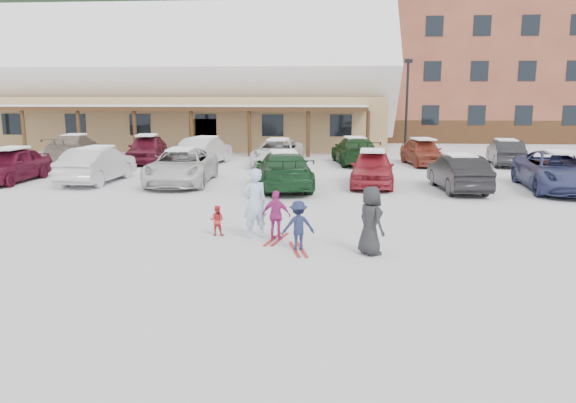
# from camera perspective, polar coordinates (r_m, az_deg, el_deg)

# --- Properties ---
(ground) EXTENTS (160.00, 160.00, 0.00)m
(ground) POSITION_cam_1_polar(r_m,az_deg,el_deg) (14.02, -1.54, -4.77)
(ground) COLOR white
(ground) RESTS_ON ground
(forested_hillside) EXTENTS (300.00, 70.00, 38.00)m
(forested_hillside) POSITION_cam_1_polar(r_m,az_deg,el_deg) (99.61, 3.77, 19.60)
(forested_hillside) COLOR black
(forested_hillside) RESTS_ON ground
(day_lodge) EXTENTS (29.12, 12.50, 10.38)m
(day_lodge) POSITION_cam_1_polar(r_m,az_deg,el_deg) (42.68, -9.88, 10.91)
(day_lodge) COLOR tan
(day_lodge) RESTS_ON ground
(alpine_hotel) EXTENTS (31.48, 14.01, 21.48)m
(alpine_hotel) POSITION_cam_1_polar(r_m,az_deg,el_deg) (53.23, 19.10, 15.50)
(alpine_hotel) COLOR brown
(alpine_hotel) RESTS_ON ground
(lamp_post) EXTENTS (0.50, 0.25, 5.99)m
(lamp_post) POSITION_cam_1_polar(r_m,az_deg,el_deg) (37.66, 11.99, 10.03)
(lamp_post) COLOR black
(lamp_post) RESTS_ON ground
(conifer_2) EXTENTS (5.28, 5.28, 12.24)m
(conifer_2) POSITION_cam_1_polar(r_m,az_deg,el_deg) (63.79, -25.75, 12.54)
(conifer_2) COLOR black
(conifer_2) RESTS_ON ground
(conifer_3) EXTENTS (3.96, 3.96, 9.18)m
(conifer_3) POSITION_cam_1_polar(r_m,az_deg,el_deg) (57.63, 9.19, 12.03)
(conifer_3) COLOR black
(conifer_3) RESTS_ON ground
(adult_skier) EXTENTS (0.82, 0.73, 1.88)m
(adult_skier) POSITION_cam_1_polar(r_m,az_deg,el_deg) (14.81, -3.41, -0.21)
(adult_skier) COLOR #ADCEEF
(adult_skier) RESTS_ON ground
(toddler_red) EXTENTS (0.43, 0.36, 0.82)m
(toddler_red) POSITION_cam_1_polar(r_m,az_deg,el_deg) (15.32, -7.22, -1.92)
(toddler_red) COLOR red
(toddler_red) RESTS_ON ground
(child_navy) EXTENTS (0.88, 0.62, 1.23)m
(child_navy) POSITION_cam_1_polar(r_m,az_deg,el_deg) (13.71, 1.05, -2.47)
(child_navy) COLOR #1B2245
(child_navy) RESTS_ON ground
(skis_child_navy) EXTENTS (0.50, 1.41, 0.03)m
(skis_child_navy) POSITION_cam_1_polar(r_m,az_deg,el_deg) (13.86, 1.04, -4.89)
(skis_child_navy) COLOR #A11A17
(skis_child_navy) RESTS_ON ground
(child_magenta) EXTENTS (0.83, 0.48, 1.32)m
(child_magenta) POSITION_cam_1_polar(r_m,az_deg,el_deg) (14.66, -1.19, -1.41)
(child_magenta) COLOR #B42A83
(child_magenta) RESTS_ON ground
(skis_child_magenta) EXTENTS (0.50, 1.41, 0.03)m
(skis_child_magenta) POSITION_cam_1_polar(r_m,az_deg,el_deg) (14.81, -1.18, -3.85)
(skis_child_magenta) COLOR #A11A17
(skis_child_magenta) RESTS_ON ground
(bystander_dark) EXTENTS (0.87, 0.96, 1.65)m
(bystander_dark) POSITION_cam_1_polar(r_m,az_deg,el_deg) (13.45, 8.40, -1.93)
(bystander_dark) COLOR #242426
(bystander_dark) RESTS_ON ground
(parked_car_0) EXTENTS (1.90, 4.42, 1.49)m
(parked_car_0) POSITION_cam_1_polar(r_m,az_deg,el_deg) (27.30, -26.29, 3.34)
(parked_car_0) COLOR #570E23
(parked_car_0) RESTS_ON ground
(parked_car_1) EXTENTS (1.86, 4.74, 1.54)m
(parked_car_1) POSITION_cam_1_polar(r_m,az_deg,el_deg) (25.69, -18.80, 3.55)
(parked_car_1) COLOR silver
(parked_car_1) RESTS_ON ground
(parked_car_2) EXTENTS (2.77, 5.51, 1.50)m
(parked_car_2) POSITION_cam_1_polar(r_m,az_deg,el_deg) (24.36, -10.77, 3.52)
(parked_car_2) COLOR silver
(parked_car_2) RESTS_ON ground
(parked_car_3) EXTENTS (2.97, 5.48, 1.51)m
(parked_car_3) POSITION_cam_1_polar(r_m,az_deg,el_deg) (22.70, -0.45, 3.20)
(parked_car_3) COLOR #173F20
(parked_car_3) RESTS_ON ground
(parked_car_4) EXTENTS (2.10, 4.48, 1.48)m
(parked_car_4) POSITION_cam_1_polar(r_m,az_deg,el_deg) (23.72, 8.55, 3.38)
(parked_car_4) COLOR #A62532
(parked_car_4) RESTS_ON ground
(parked_car_5) EXTENTS (1.80, 4.41, 1.42)m
(parked_car_5) POSITION_cam_1_polar(r_m,az_deg,el_deg) (23.23, 16.92, 2.80)
(parked_car_5) COLOR black
(parked_car_5) RESTS_ON ground
(parked_car_6) EXTENTS (3.01, 5.76, 1.55)m
(parked_car_6) POSITION_cam_1_polar(r_m,az_deg,el_deg) (24.67, 25.80, 2.78)
(parked_car_6) COLOR navy
(parked_car_6) RESTS_ON ground
(parked_car_7) EXTENTS (2.66, 5.41, 1.51)m
(parked_car_7) POSITION_cam_1_polar(r_m,az_deg,el_deg) (34.48, -20.84, 5.11)
(parked_car_7) COLOR gray
(parked_car_7) RESTS_ON ground
(parked_car_8) EXTENTS (2.50, 4.80, 1.56)m
(parked_car_8) POSITION_cam_1_polar(r_m,az_deg,el_deg) (32.35, -14.12, 5.20)
(parked_car_8) COLOR maroon
(parked_car_8) RESTS_ON ground
(parked_car_9) EXTENTS (2.32, 4.76, 1.50)m
(parked_car_9) POSITION_cam_1_polar(r_m,az_deg,el_deg) (30.87, -8.45, 5.10)
(parked_car_9) COLOR silver
(parked_car_9) RESTS_ON ground
(parked_car_10) EXTENTS (2.69, 5.25, 1.42)m
(parked_car_10) POSITION_cam_1_polar(r_m,az_deg,el_deg) (30.21, -1.01, 5.01)
(parked_car_10) COLOR white
(parked_car_10) RESTS_ON ground
(parked_car_11) EXTENTS (2.75, 5.30, 1.47)m
(parked_car_11) POSITION_cam_1_polar(r_m,az_deg,el_deg) (31.02, 6.80, 5.14)
(parked_car_11) COLOR #173818
(parked_car_11) RESTS_ON ground
(parked_car_12) EXTENTS (2.26, 4.38, 1.43)m
(parked_car_12) POSITION_cam_1_polar(r_m,az_deg,el_deg) (31.25, 13.53, 4.92)
(parked_car_12) COLOR brown
(parked_car_12) RESTS_ON ground
(parked_car_13) EXTENTS (1.99, 4.34, 1.38)m
(parked_car_13) POSITION_cam_1_polar(r_m,az_deg,el_deg) (32.43, 21.22, 4.65)
(parked_car_13) COLOR #232325
(parked_car_13) RESTS_ON ground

